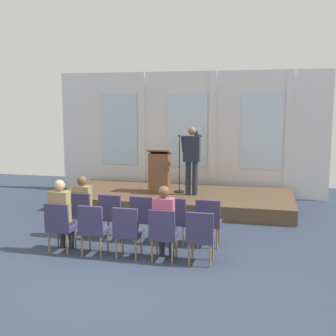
# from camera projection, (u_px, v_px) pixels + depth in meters

# --- Properties ---
(ground_plane) EXTENTS (16.90, 16.90, 0.00)m
(ground_plane) POSITION_uv_depth(u_px,v_px,m) (110.00, 277.00, 6.75)
(ground_plane) COLOR #2D384C
(rear_partition) EXTENTS (8.12, 0.14, 3.67)m
(rear_partition) POSITION_uv_depth(u_px,v_px,m) (189.00, 133.00, 12.70)
(rear_partition) COLOR silver
(rear_partition) RESTS_ON ground
(stage_platform) EXTENTS (6.13, 2.64, 0.37)m
(stage_platform) POSITION_uv_depth(u_px,v_px,m) (176.00, 199.00, 11.41)
(stage_platform) COLOR brown
(stage_platform) RESTS_ON ground
(speaker) EXTENTS (0.50, 0.69, 1.77)m
(speaker) POSITION_uv_depth(u_px,v_px,m) (192.00, 155.00, 10.98)
(speaker) COLOR #232838
(speaker) RESTS_ON stage_platform
(mic_stand) EXTENTS (0.28, 0.28, 1.55)m
(mic_stand) POSITION_uv_depth(u_px,v_px,m) (179.00, 180.00, 11.39)
(mic_stand) COLOR black
(mic_stand) RESTS_ON stage_platform
(lectern) EXTENTS (0.60, 0.48, 1.16)m
(lectern) POSITION_uv_depth(u_px,v_px,m) (159.00, 171.00, 11.42)
(lectern) COLOR brown
(lectern) RESTS_ON stage_platform
(chair_r0_c0) EXTENTS (0.46, 0.44, 0.94)m
(chair_r0_c0) POSITION_uv_depth(u_px,v_px,m) (82.00, 212.00, 8.71)
(chair_r0_c0) COLOR olive
(chair_r0_c0) RESTS_ON ground
(audience_r0_c0) EXTENTS (0.36, 0.39, 1.27)m
(audience_r0_c0) POSITION_uv_depth(u_px,v_px,m) (83.00, 202.00, 8.77)
(audience_r0_c0) COLOR #2D2D33
(audience_r0_c0) RESTS_ON ground
(chair_r0_c1) EXTENTS (0.46, 0.44, 0.94)m
(chair_r0_c1) POSITION_uv_depth(u_px,v_px,m) (112.00, 214.00, 8.56)
(chair_r0_c1) COLOR olive
(chair_r0_c1) RESTS_ON ground
(chair_r0_c2) EXTENTS (0.46, 0.44, 0.94)m
(chair_r0_c2) POSITION_uv_depth(u_px,v_px,m) (143.00, 216.00, 8.41)
(chair_r0_c2) COLOR olive
(chair_r0_c2) RESTS_ON ground
(chair_r0_c3) EXTENTS (0.46, 0.44, 0.94)m
(chair_r0_c3) POSITION_uv_depth(u_px,v_px,m) (175.00, 218.00, 8.26)
(chair_r0_c3) COLOR olive
(chair_r0_c3) RESTS_ON ground
(chair_r0_c4) EXTENTS (0.46, 0.44, 0.94)m
(chair_r0_c4) POSITION_uv_depth(u_px,v_px,m) (209.00, 220.00, 8.11)
(chair_r0_c4) COLOR olive
(chair_r0_c4) RESTS_ON ground
(chair_r1_c0) EXTENTS (0.46, 0.44, 0.94)m
(chair_r1_c0) POSITION_uv_depth(u_px,v_px,m) (60.00, 224.00, 7.80)
(chair_r1_c0) COLOR olive
(chair_r1_c0) RESTS_ON ground
(audience_r1_c0) EXTENTS (0.36, 0.39, 1.36)m
(audience_r1_c0) POSITION_uv_depth(u_px,v_px,m) (61.00, 212.00, 7.84)
(audience_r1_c0) COLOR #2D2D33
(audience_r1_c0) RESTS_ON ground
(chair_r1_c1) EXTENTS (0.46, 0.44, 0.94)m
(chair_r1_c1) POSITION_uv_depth(u_px,v_px,m) (93.00, 227.00, 7.65)
(chair_r1_c1) COLOR olive
(chair_r1_c1) RESTS_ON ground
(chair_r1_c2) EXTENTS (0.46, 0.44, 0.94)m
(chair_r1_c2) POSITION_uv_depth(u_px,v_px,m) (127.00, 229.00, 7.50)
(chair_r1_c2) COLOR olive
(chair_r1_c2) RESTS_ON ground
(chair_r1_c3) EXTENTS (0.46, 0.44, 0.94)m
(chair_r1_c3) POSITION_uv_depth(u_px,v_px,m) (163.00, 232.00, 7.35)
(chair_r1_c3) COLOR olive
(chair_r1_c3) RESTS_ON ground
(audience_r1_c3) EXTENTS (0.36, 0.39, 1.33)m
(audience_r1_c3) POSITION_uv_depth(u_px,v_px,m) (164.00, 219.00, 7.39)
(audience_r1_c3) COLOR #2D2D33
(audience_r1_c3) RESTS_ON ground
(chair_r1_c4) EXTENTS (0.46, 0.44, 0.94)m
(chair_r1_c4) POSITION_uv_depth(u_px,v_px,m) (201.00, 234.00, 7.19)
(chair_r1_c4) COLOR olive
(chair_r1_c4) RESTS_ON ground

